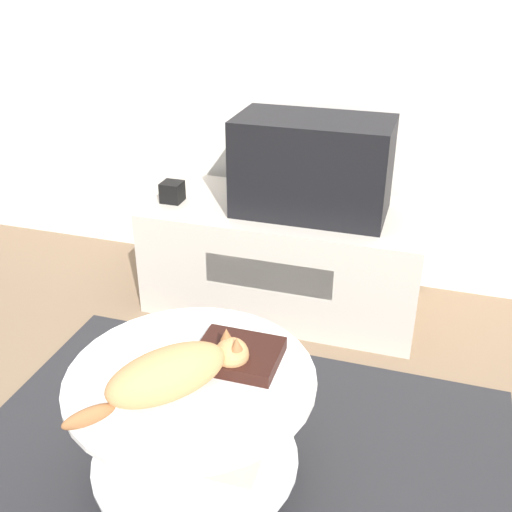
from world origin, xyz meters
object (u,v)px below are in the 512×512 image
object	(u,v)px
tv	(312,167)
cat	(173,372)
speaker	(172,192)
dvd_box	(238,354)

from	to	relation	value
tv	cat	bearing A→B (deg)	-94.97
cat	speaker	bearing A→B (deg)	63.83
speaker	dvd_box	xyz separation A→B (m)	(0.66, -0.98, -0.09)
dvd_box	tv	bearing A→B (deg)	90.87
dvd_box	speaker	bearing A→B (deg)	123.87
tv	speaker	world-z (taller)	tv
dvd_box	cat	xyz separation A→B (m)	(-0.12, -0.19, 0.05)
tv	speaker	xyz separation A→B (m)	(-0.64, -0.07, -0.16)
tv	dvd_box	world-z (taller)	tv
tv	cat	xyz separation A→B (m)	(-0.11, -1.24, -0.20)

